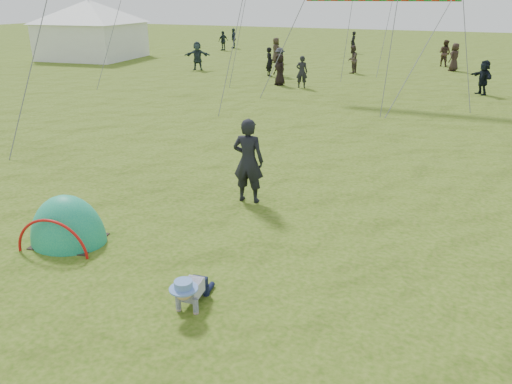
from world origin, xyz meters
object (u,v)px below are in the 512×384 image
at_px(crawling_toddler, 190,290).
at_px(event_marquee, 91,27).
at_px(standing_adult, 248,161).
at_px(popup_tent, 70,241).

xyz_separation_m(crawling_toddler, event_marquee, (-23.64, 25.54, 1.96)).
relative_size(crawling_toddler, standing_adult, 0.40).
bearing_deg(popup_tent, event_marquee, 118.57).
height_order(crawling_toddler, standing_adult, standing_adult).
xyz_separation_m(popup_tent, event_marquee, (-20.34, 24.59, 2.26)).
distance_m(standing_adult, event_marquee, 31.14).
distance_m(crawling_toddler, popup_tent, 3.44).
bearing_deg(standing_adult, event_marquee, -49.35).
bearing_deg(popup_tent, crawling_toddler, -27.03).
distance_m(popup_tent, standing_adult, 4.16).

